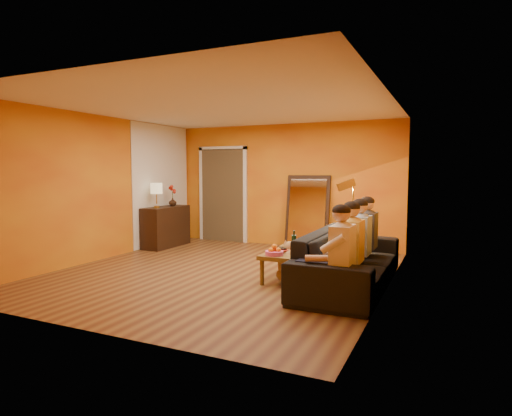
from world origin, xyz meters
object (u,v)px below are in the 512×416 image
at_px(table_lamp, 157,195).
at_px(dog, 289,261).
at_px(sofa, 350,259).
at_px(person_far_left, 342,257).
at_px(tumbler, 302,247).
at_px(wine_bottle, 294,241).
at_px(floor_lamp, 353,225).
at_px(mirror_frame, 307,212).
at_px(vase, 173,202).
at_px(sideboard, 166,227).
at_px(coffee_table, 292,264).
at_px(person_far_right, 368,237).
at_px(person_mid_left, 352,249).
at_px(laptop, 310,247).
at_px(person_mid_right, 361,242).

bearing_deg(table_lamp, dog, -21.21).
relative_size(sofa, dog, 4.45).
xyz_separation_m(person_far_left, tumbler, (-0.90, 1.21, -0.15)).
height_order(dog, wine_bottle, wine_bottle).
height_order(dog, tumbler, dog).
relative_size(floor_lamp, person_far_left, 1.18).
bearing_deg(person_far_left, table_lamp, 153.13).
distance_m(mirror_frame, vase, 2.92).
bearing_deg(floor_lamp, sideboard, 154.28).
xyz_separation_m(coffee_table, person_far_right, (1.02, 0.56, 0.40)).
relative_size(mirror_frame, dog, 2.57).
distance_m(sideboard, person_mid_left, 4.79).
bearing_deg(tumbler, table_lamp, 163.87).
bearing_deg(person_mid_left, vase, 153.13).
height_order(person_far_left, person_mid_left, same).
distance_m(sofa, dog, 0.88).
relative_size(wine_bottle, vase, 1.80).
height_order(person_far_right, vase, person_far_right).
bearing_deg(sofa, vase, 67.41).
relative_size(person_far_left, person_mid_left, 1.00).
distance_m(table_lamp, laptop, 3.68).
bearing_deg(mirror_frame, floor_lamp, -50.09).
bearing_deg(mirror_frame, laptop, -70.97).
bearing_deg(person_mid_right, vase, 159.15).
distance_m(floor_lamp, person_far_left, 2.12).
relative_size(sofa, vase, 15.31).
relative_size(table_lamp, vase, 2.96).
xyz_separation_m(person_far_left, laptop, (-0.84, 1.44, -0.18)).
distance_m(floor_lamp, person_mid_left, 1.58).
height_order(person_far_right, tumbler, person_far_right).
distance_m(person_mid_left, vase, 4.91).
bearing_deg(person_mid_right, sofa, -142.43).
bearing_deg(dog, person_far_left, -59.59).
xyz_separation_m(sofa, coffee_table, (-0.89, 0.09, -0.17)).
distance_m(mirror_frame, person_far_left, 3.93).
bearing_deg(sideboard, mirror_frame, 21.16).
bearing_deg(floor_lamp, vase, 150.80).
distance_m(sofa, tumbler, 0.80).
height_order(person_far_right, wine_bottle, person_far_right).
bearing_deg(vase, sideboard, -90.00).
xyz_separation_m(floor_lamp, person_far_right, (0.32, -0.44, -0.11)).
relative_size(person_far_right, wine_bottle, 3.94).
relative_size(coffee_table, floor_lamp, 0.85).
bearing_deg(person_far_left, dog, 137.81).
xyz_separation_m(sideboard, vase, (0.00, 0.25, 0.51)).
xyz_separation_m(sideboard, floor_lamp, (4.05, -0.42, 0.29)).
xyz_separation_m(sofa, floor_lamp, (-0.19, 1.09, 0.34)).
bearing_deg(dog, sofa, -11.27).
bearing_deg(table_lamp, tumbler, -16.13).
distance_m(person_far_left, tumbler, 1.51).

